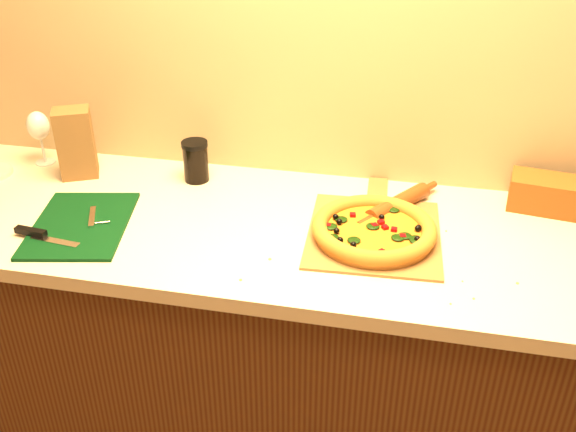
{
  "coord_description": "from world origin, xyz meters",
  "views": [
    {
      "loc": [
        0.21,
        -0.01,
        1.79
      ],
      "look_at": [
        -0.09,
        1.38,
        0.96
      ],
      "focal_mm": 40.0,
      "sensor_mm": 36.0,
      "label": 1
    }
  ],
  "objects_px": {
    "wine_glass": "(38,127)",
    "pizza_peel": "(374,231)",
    "pizza": "(374,230)",
    "dark_jar": "(196,161)",
    "rolling_pin": "(398,203)",
    "cutting_board": "(79,225)"
  },
  "relations": [
    {
      "from": "wine_glass",
      "to": "cutting_board",
      "type": "bearing_deg",
      "value": -49.07
    },
    {
      "from": "pizza",
      "to": "rolling_pin",
      "type": "height_order",
      "value": "pizza"
    },
    {
      "from": "rolling_pin",
      "to": "dark_jar",
      "type": "height_order",
      "value": "dark_jar"
    },
    {
      "from": "wine_glass",
      "to": "dark_jar",
      "type": "height_order",
      "value": "wine_glass"
    },
    {
      "from": "rolling_pin",
      "to": "dark_jar",
      "type": "bearing_deg",
      "value": 173.78
    },
    {
      "from": "pizza",
      "to": "wine_glass",
      "type": "height_order",
      "value": "wine_glass"
    },
    {
      "from": "cutting_board",
      "to": "rolling_pin",
      "type": "xyz_separation_m",
      "value": [
        0.83,
        0.26,
        0.02
      ]
    },
    {
      "from": "pizza",
      "to": "dark_jar",
      "type": "relative_size",
      "value": 2.55
    },
    {
      "from": "pizza",
      "to": "dark_jar",
      "type": "distance_m",
      "value": 0.6
    },
    {
      "from": "pizza_peel",
      "to": "dark_jar",
      "type": "bearing_deg",
      "value": 158.01
    },
    {
      "from": "rolling_pin",
      "to": "wine_glass",
      "type": "distance_m",
      "value": 1.13
    },
    {
      "from": "cutting_board",
      "to": "wine_glass",
      "type": "xyz_separation_m",
      "value": [
        -0.3,
        0.34,
        0.12
      ]
    },
    {
      "from": "pizza",
      "to": "rolling_pin",
      "type": "xyz_separation_m",
      "value": [
        0.05,
        0.16,
        -0.01
      ]
    },
    {
      "from": "wine_glass",
      "to": "dark_jar",
      "type": "relative_size",
      "value": 1.38
    },
    {
      "from": "pizza",
      "to": "wine_glass",
      "type": "distance_m",
      "value": 1.1
    },
    {
      "from": "pizza_peel",
      "to": "pizza",
      "type": "bearing_deg",
      "value": -91.5
    },
    {
      "from": "pizza_peel",
      "to": "pizza",
      "type": "distance_m",
      "value": 0.04
    },
    {
      "from": "pizza",
      "to": "rolling_pin",
      "type": "bearing_deg",
      "value": 71.89
    },
    {
      "from": "rolling_pin",
      "to": "wine_glass",
      "type": "bearing_deg",
      "value": 175.84
    },
    {
      "from": "wine_glass",
      "to": "pizza_peel",
      "type": "bearing_deg",
      "value": -11.04
    },
    {
      "from": "cutting_board",
      "to": "wine_glass",
      "type": "height_order",
      "value": "wine_glass"
    },
    {
      "from": "wine_glass",
      "to": "pizza",
      "type": "bearing_deg",
      "value": -12.84
    }
  ]
}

